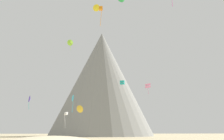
% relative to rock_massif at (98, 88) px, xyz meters
% --- Properties ---
extents(rock_massif, '(68.43, 68.43, 50.22)m').
position_rel_rock_massif_xyz_m(rock_massif, '(0.00, 0.00, 0.00)').
color(rock_massif, gray).
rests_on(rock_massif, ground_plane).
extents(kite_gold_low, '(1.81, 1.51, 1.67)m').
position_rel_rock_massif_xyz_m(kite_gold_low, '(-8.06, -67.88, -15.55)').
color(kite_gold_low, gold).
extents(kite_lime_high, '(2.15, 1.56, 3.67)m').
position_rel_rock_massif_xyz_m(kite_lime_high, '(-11.98, -41.59, 8.45)').
color(kite_lime_high, '#8CD133').
extents(kite_pink_mid, '(1.46, 1.42, 2.86)m').
position_rel_rock_massif_xyz_m(kite_pink_mid, '(9.76, -58.55, -8.49)').
color(kite_pink_mid, pink).
extents(kite_indigo_low, '(1.19, 1.95, 3.95)m').
position_rel_rock_massif_xyz_m(kite_indigo_low, '(-22.14, -50.69, -11.53)').
color(kite_indigo_low, '#5138B2').
extents(kite_white_low, '(1.10, 1.12, 4.58)m').
position_rel_rock_massif_xyz_m(kite_white_low, '(-12.09, -48.29, -15.45)').
color(kite_white_low, white).
extents(kite_cyan_low, '(0.90, 1.97, 5.01)m').
position_rel_rock_massif_xyz_m(kite_cyan_low, '(-10.33, -51.02, -11.24)').
color(kite_cyan_low, '#33BCDB').
extents(kite_teal_mid, '(1.52, 1.56, 1.29)m').
position_rel_rock_massif_xyz_m(kite_teal_mid, '(3.77, -52.54, -6.66)').
color(kite_teal_mid, teal).
extents(kite_yellow_high, '(2.19, 1.49, 2.10)m').
position_rel_rock_massif_xyz_m(kite_yellow_high, '(-4.20, -56.24, 14.41)').
color(kite_yellow_high, yellow).
extents(kite_orange_high, '(0.97, 0.94, 4.96)m').
position_rel_rock_massif_xyz_m(kite_orange_high, '(-3.75, -70.01, 7.53)').
color(kite_orange_high, orange).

